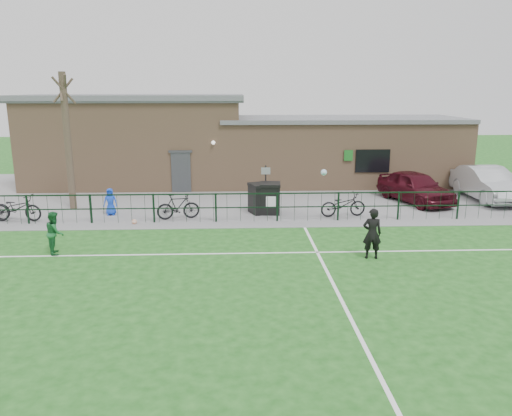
{
  "coord_description": "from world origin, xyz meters",
  "views": [
    {
      "loc": [
        -0.72,
        -11.67,
        5.35
      ],
      "look_at": [
        0.0,
        5.0,
        1.3
      ],
      "focal_mm": 35.0,
      "sensor_mm": 36.0,
      "label": 1
    }
  ],
  "objects_px": {
    "car_silver": "(487,183)",
    "outfield_player": "(55,233)",
    "car_maroon": "(415,187)",
    "bicycle_d": "(178,206)",
    "bicycle_e": "(343,205)",
    "bare_tree": "(68,142)",
    "ball_ground": "(134,222)",
    "wheelie_bin_left": "(260,199)",
    "sign_post": "(266,188)",
    "wheelie_bin_right": "(270,199)",
    "bicycle_c": "(17,208)",
    "spectator_child": "(110,202)"
  },
  "relations": [
    {
      "from": "wheelie_bin_left",
      "to": "bicycle_c",
      "type": "xyz_separation_m",
      "value": [
        -9.99,
        -0.86,
        -0.07
      ]
    },
    {
      "from": "car_silver",
      "to": "spectator_child",
      "type": "distance_m",
      "value": 17.66
    },
    {
      "from": "sign_post",
      "to": "spectator_child",
      "type": "height_order",
      "value": "sign_post"
    },
    {
      "from": "bicycle_d",
      "to": "wheelie_bin_right",
      "type": "bearing_deg",
      "value": -89.89
    },
    {
      "from": "spectator_child",
      "to": "outfield_player",
      "type": "relative_size",
      "value": 0.82
    },
    {
      "from": "car_silver",
      "to": "bicycle_e",
      "type": "xyz_separation_m",
      "value": [
        -7.64,
        -2.92,
        -0.29
      ]
    },
    {
      "from": "car_silver",
      "to": "sign_post",
      "type": "bearing_deg",
      "value": -171.6
    },
    {
      "from": "spectator_child",
      "to": "bicycle_c",
      "type": "bearing_deg",
      "value": -171.18
    },
    {
      "from": "bicycle_e",
      "to": "ball_ground",
      "type": "bearing_deg",
      "value": 88.13
    },
    {
      "from": "wheelie_bin_right",
      "to": "sign_post",
      "type": "xyz_separation_m",
      "value": [
        -0.16,
        0.62,
        0.38
      ]
    },
    {
      "from": "bicycle_e",
      "to": "ball_ground",
      "type": "height_order",
      "value": "bicycle_e"
    },
    {
      "from": "sign_post",
      "to": "car_silver",
      "type": "distance_m",
      "value": 10.96
    },
    {
      "from": "wheelie_bin_left",
      "to": "ball_ground",
      "type": "bearing_deg",
      "value": 176.56
    },
    {
      "from": "spectator_child",
      "to": "ball_ground",
      "type": "xyz_separation_m",
      "value": [
        1.28,
        -1.5,
        -0.49
      ]
    },
    {
      "from": "ball_ground",
      "to": "spectator_child",
      "type": "bearing_deg",
      "value": 130.36
    },
    {
      "from": "wheelie_bin_left",
      "to": "car_silver",
      "type": "bearing_deg",
      "value": -9.46
    },
    {
      "from": "wheelie_bin_left",
      "to": "wheelie_bin_right",
      "type": "distance_m",
      "value": 0.43
    },
    {
      "from": "wheelie_bin_left",
      "to": "car_maroon",
      "type": "xyz_separation_m",
      "value": [
        7.45,
        1.78,
        0.13
      ]
    },
    {
      "from": "outfield_player",
      "to": "wheelie_bin_left",
      "type": "bearing_deg",
      "value": -71.42
    },
    {
      "from": "spectator_child",
      "to": "car_silver",
      "type": "bearing_deg",
      "value": 3.83
    },
    {
      "from": "car_maroon",
      "to": "outfield_player",
      "type": "bearing_deg",
      "value": -172.84
    },
    {
      "from": "wheelie_bin_right",
      "to": "bicycle_d",
      "type": "height_order",
      "value": "wheelie_bin_right"
    },
    {
      "from": "wheelie_bin_right",
      "to": "spectator_child",
      "type": "height_order",
      "value": "wheelie_bin_right"
    },
    {
      "from": "sign_post",
      "to": "outfield_player",
      "type": "height_order",
      "value": "sign_post"
    },
    {
      "from": "sign_post",
      "to": "bicycle_c",
      "type": "bearing_deg",
      "value": -172.1
    },
    {
      "from": "bare_tree",
      "to": "bicycle_e",
      "type": "distance_m",
      "value": 12.24
    },
    {
      "from": "car_maroon",
      "to": "bicycle_d",
      "type": "height_order",
      "value": "car_maroon"
    },
    {
      "from": "wheelie_bin_left",
      "to": "spectator_child",
      "type": "bearing_deg",
      "value": 160.14
    },
    {
      "from": "car_silver",
      "to": "outfield_player",
      "type": "height_order",
      "value": "car_silver"
    },
    {
      "from": "car_maroon",
      "to": "bicycle_e",
      "type": "height_order",
      "value": "car_maroon"
    },
    {
      "from": "bare_tree",
      "to": "bicycle_d",
      "type": "relative_size",
      "value": 3.41
    },
    {
      "from": "car_silver",
      "to": "ball_ground",
      "type": "bearing_deg",
      "value": -167.03
    },
    {
      "from": "bicycle_e",
      "to": "outfield_player",
      "type": "xyz_separation_m",
      "value": [
        -10.48,
        -4.34,
        0.18
      ]
    },
    {
      "from": "wheelie_bin_right",
      "to": "sign_post",
      "type": "distance_m",
      "value": 0.74
    },
    {
      "from": "car_maroon",
      "to": "ball_ground",
      "type": "bearing_deg",
      "value": 176.73
    },
    {
      "from": "bicycle_c",
      "to": "spectator_child",
      "type": "distance_m",
      "value": 3.66
    },
    {
      "from": "wheelie_bin_left",
      "to": "car_maroon",
      "type": "relative_size",
      "value": 0.28
    },
    {
      "from": "car_silver",
      "to": "bicycle_e",
      "type": "relative_size",
      "value": 2.49
    },
    {
      "from": "wheelie_bin_left",
      "to": "car_silver",
      "type": "distance_m",
      "value": 11.32
    },
    {
      "from": "wheelie_bin_left",
      "to": "bicycle_e",
      "type": "xyz_separation_m",
      "value": [
        3.47,
        -0.74,
        -0.1
      ]
    },
    {
      "from": "bare_tree",
      "to": "ball_ground",
      "type": "xyz_separation_m",
      "value": [
        3.24,
        -2.71,
        -2.89
      ]
    },
    {
      "from": "wheelie_bin_right",
      "to": "bicycle_c",
      "type": "distance_m",
      "value": 10.45
    },
    {
      "from": "wheelie_bin_right",
      "to": "sign_post",
      "type": "height_order",
      "value": "sign_post"
    },
    {
      "from": "wheelie_bin_left",
      "to": "outfield_player",
      "type": "height_order",
      "value": "outfield_player"
    },
    {
      "from": "car_silver",
      "to": "bicycle_c",
      "type": "xyz_separation_m",
      "value": [
        -21.1,
        -3.03,
        -0.26
      ]
    },
    {
      "from": "sign_post",
      "to": "spectator_child",
      "type": "bearing_deg",
      "value": -174.51
    },
    {
      "from": "sign_post",
      "to": "ball_ground",
      "type": "height_order",
      "value": "sign_post"
    },
    {
      "from": "car_silver",
      "to": "bicycle_e",
      "type": "distance_m",
      "value": 8.18
    },
    {
      "from": "car_maroon",
      "to": "bare_tree",
      "type": "bearing_deg",
      "value": 164.14
    },
    {
      "from": "car_maroon",
      "to": "bicycle_d",
      "type": "relative_size",
      "value": 2.47
    }
  ]
}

